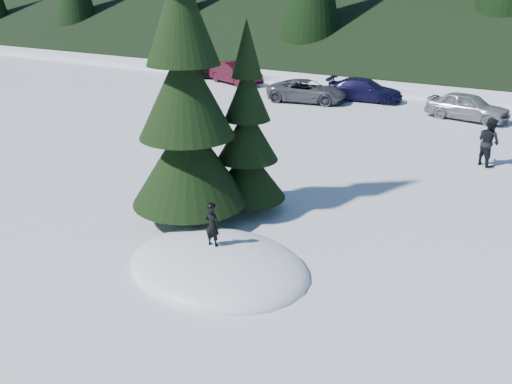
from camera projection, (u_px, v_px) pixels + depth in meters
The scene contains 11 objects.
ground at pixel (218, 267), 11.70m from camera, with size 200.00×200.00×0.00m, color white.
snow_mound at pixel (218, 267), 11.70m from camera, with size 4.48×3.52×0.96m, color white.
spruce_tall at pixel (186, 103), 12.92m from camera, with size 3.20×3.20×8.60m.
spruce_short at pixel (247, 141), 14.00m from camera, with size 2.20×2.20×5.37m.
child_skier at pixel (212, 226), 11.52m from camera, with size 0.37×0.24×1.01m, color black.
adult_0 at pixel (488, 142), 18.12m from camera, with size 0.87×0.67×1.78m, color black.
car_0 at pixel (209, 69), 35.90m from camera, with size 1.56×3.88×1.32m, color black.
car_1 at pixel (235, 73), 33.82m from camera, with size 1.54×4.41×1.45m, color #370A14.
car_2 at pixel (307, 91), 28.43m from camera, with size 2.07×4.50×1.25m, color #4D4E55.
car_3 at pixel (365, 90), 28.77m from camera, with size 1.76×4.33×1.26m, color black.
car_4 at pixel (468, 106), 24.54m from camera, with size 1.58×3.93×1.34m, color gray.
Camera 1 is at (6.04, -8.20, 6.08)m, focal length 35.00 mm.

